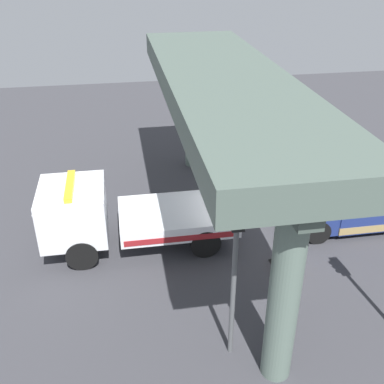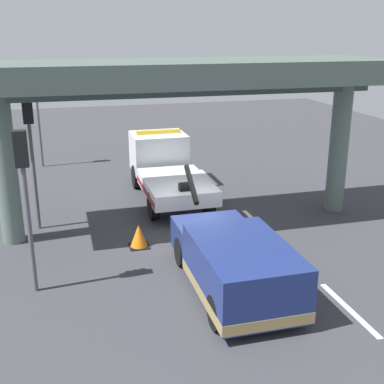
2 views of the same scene
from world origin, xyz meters
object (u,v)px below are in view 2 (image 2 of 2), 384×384
Objects in this scene: traffic_light_near at (24,177)px; traffic_light_far at (30,134)px; tow_truck_white at (166,166)px; towed_van_green at (235,264)px; traffic_light_mid at (36,99)px; traffic_cone_orange at (139,236)px.

traffic_light_near is 0.94× the size of traffic_light_far.
traffic_light_near is at bearing 180.00° from traffic_light_far.
traffic_light_far is at bearing 116.58° from tow_truck_white.
traffic_light_mid is at bearing 19.35° from towed_van_green.
traffic_light_mid is at bearing -0.00° from traffic_light_far.
tow_truck_white is 6.05m from traffic_light_far.
traffic_light_mid is (14.42, 5.06, 2.58)m from towed_van_green.
towed_van_green is at bearing -105.68° from traffic_light_near.
traffic_light_mid reaches higher than traffic_light_far.
tow_truck_white is 5.42m from traffic_cone_orange.
tow_truck_white is 8.12m from traffic_light_mid.
towed_van_green is 1.21× the size of traffic_light_near.
traffic_light_far is (-2.53, 5.06, 2.13)m from tow_truck_white.
traffic_light_near is at bearing 74.32° from towed_van_green.
traffic_light_near is 13.00m from traffic_light_mid.
traffic_light_far is at bearing 40.54° from towed_van_green.
traffic_light_near is 0.93× the size of traffic_light_mid.
towed_van_green is 1.12× the size of traffic_light_mid.
traffic_cone_orange is (3.48, 1.96, -0.42)m from towed_van_green.
towed_van_green reaches higher than traffic_cone_orange.
tow_truck_white is 9.71× the size of traffic_cone_orange.
traffic_light_far reaches higher than traffic_cone_orange.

